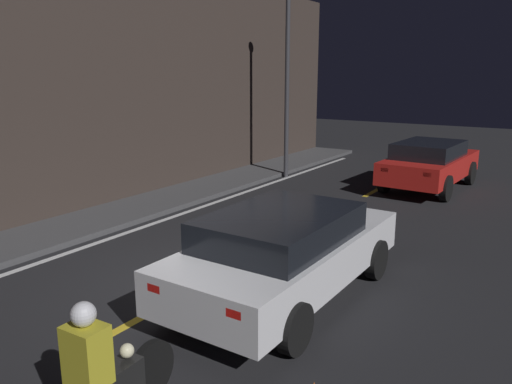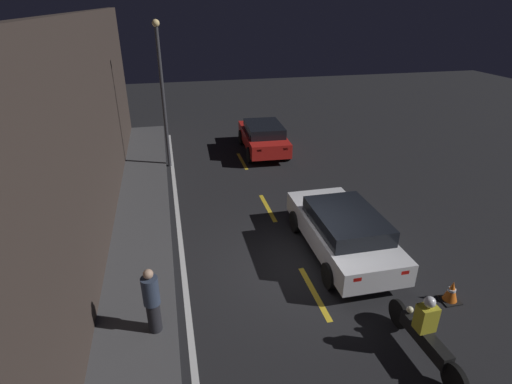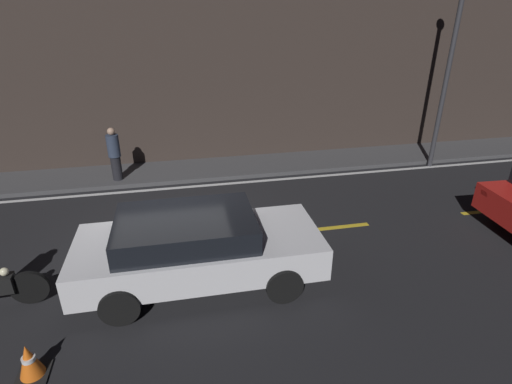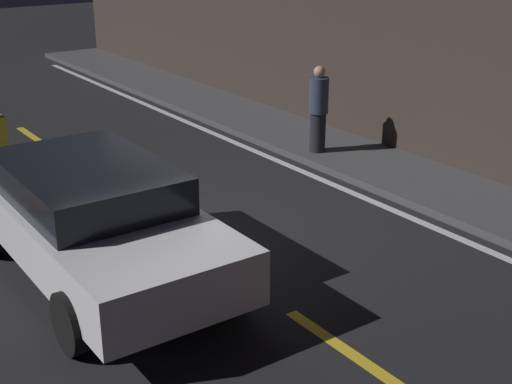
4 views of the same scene
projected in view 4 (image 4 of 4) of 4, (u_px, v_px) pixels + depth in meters
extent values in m
plane|color=black|center=(177.00, 235.00, 9.60)|extent=(56.00, 56.00, 0.00)
cube|color=#424244|center=(393.00, 172.00, 11.81)|extent=(28.00, 1.71, 0.12)
cube|color=gold|center=(36.00, 139.00, 13.79)|extent=(2.00, 0.14, 0.01)
cube|color=gold|center=(143.00, 211.00, 10.36)|extent=(2.00, 0.14, 0.01)
cube|color=gold|center=(354.00, 355.00, 6.93)|extent=(2.00, 0.14, 0.01)
cube|color=silver|center=(344.00, 189.00, 11.23)|extent=(25.20, 0.14, 0.01)
cube|color=silver|center=(97.00, 227.00, 8.29)|extent=(4.36, 1.83, 0.60)
cube|color=black|center=(86.00, 181.00, 8.27)|extent=(2.40, 1.64, 0.43)
cube|color=red|center=(74.00, 159.00, 10.19)|extent=(0.06, 0.20, 0.10)
cylinder|color=black|center=(224.00, 274.00, 7.84)|extent=(0.65, 0.18, 0.65)
cylinder|color=black|center=(71.00, 323.00, 6.89)|extent=(0.65, 0.18, 0.65)
cylinder|color=black|center=(119.00, 200.00, 9.90)|extent=(0.65, 0.18, 0.65)
cylinder|color=black|center=(16.00, 183.00, 10.58)|extent=(0.63, 0.11, 0.62)
sphere|color=#F2EABF|center=(6.00, 154.00, 10.66)|extent=(0.14, 0.14, 0.14)
cylinder|color=black|center=(318.00, 132.00, 12.57)|extent=(0.28, 0.28, 0.70)
cylinder|color=#2D384C|center=(319.00, 95.00, 12.33)|extent=(0.34, 0.34, 0.62)
sphere|color=tan|center=(320.00, 72.00, 12.19)|extent=(0.20, 0.20, 0.20)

